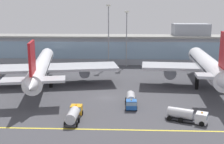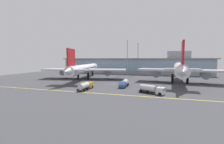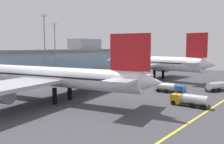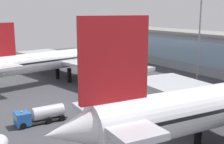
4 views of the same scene
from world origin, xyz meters
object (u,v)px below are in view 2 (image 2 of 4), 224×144
Objects in this scene: apron_light_mast_centre at (127,53)px; airliner_near_right at (180,69)px; service_truck_far at (124,83)px; fuel_tanker_truck at (152,89)px; baggage_tug_near at (86,86)px; apron_light_mast_west at (138,54)px; airliner_near_left at (85,69)px.

airliner_near_right is at bearing -41.99° from apron_light_mast_centre.
apron_light_mast_centre reaches higher than service_truck_far.
fuel_tanker_truck is 25.25m from baggage_tug_near.
apron_light_mast_west is at bearing 42.31° from airliner_near_right.
airliner_near_right reaches higher than baggage_tug_near.
service_truck_far is 54.32m from apron_light_mast_west.
airliner_near_right is 5.81× the size of fuel_tanker_truck.
apron_light_mast_west reaches higher than fuel_tanker_truck.
airliner_near_left is 6.39× the size of fuel_tanker_truck.
fuel_tanker_truck is (40.98, -30.20, -4.56)m from airliner_near_left.
apron_light_mast_west is 8.18m from apron_light_mast_centre.
service_truck_far is (28.68, -20.06, -4.56)m from airliner_near_left.
airliner_near_right reaches higher than service_truck_far.
airliner_near_right is 31.96m from service_truck_far.
apron_light_mast_centre is (20.23, 29.44, 10.80)m from airliner_near_left.
apron_light_mast_west is (-13.26, 62.61, 13.99)m from fuel_tanker_truck.
apron_light_mast_centre reaches higher than fuel_tanker_truck.
airliner_near_left is 2.50× the size of apron_light_mast_west.
apron_light_mast_west is (11.98, 62.72, 13.99)m from baggage_tug_near.
fuel_tanker_truck is (-12.09, -30.07, -5.41)m from airliner_near_right.
apron_light_mast_centre is (4.49, 59.74, 15.36)m from baggage_tug_near.
service_truck_far is (-12.30, 10.13, 0.00)m from fuel_tanker_truck.
apron_light_mast_centre is (-7.49, -2.98, 1.37)m from apron_light_mast_west.
airliner_near_right is 5.92× the size of baggage_tug_near.
service_truck_far is at bearing 164.23° from fuel_tanker_truck.
apron_light_mast_west is at bearing 21.66° from apron_light_mast_centre.
apron_light_mast_centre is at bearing 52.40° from airliner_near_right.
apron_light_mast_centre is (-32.84, 29.57, 9.96)m from airliner_near_right.
baggage_tug_near is 1.00× the size of service_truck_far.
apron_light_mast_west reaches higher than baggage_tug_near.
airliner_near_left reaches higher than baggage_tug_near.
baggage_tug_near and service_truck_far have the same top height.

